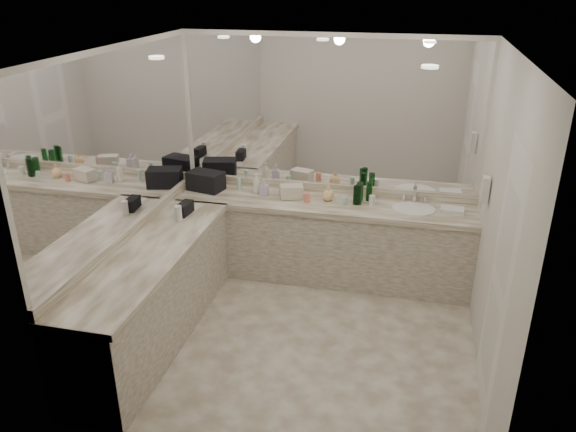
% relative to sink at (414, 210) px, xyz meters
% --- Properties ---
extents(floor, '(3.20, 3.20, 0.00)m').
position_rel_sink_xyz_m(floor, '(-0.95, -1.20, -0.90)').
color(floor, beige).
rests_on(floor, ground).
extents(ceiling, '(3.20, 3.20, 0.00)m').
position_rel_sink_xyz_m(ceiling, '(-0.95, -1.20, 1.71)').
color(ceiling, white).
rests_on(ceiling, floor).
extents(wall_back, '(3.20, 0.02, 2.60)m').
position_rel_sink_xyz_m(wall_back, '(-0.95, 0.30, 0.41)').
color(wall_back, beige).
rests_on(wall_back, floor).
extents(wall_left, '(0.02, 3.00, 2.60)m').
position_rel_sink_xyz_m(wall_left, '(-2.55, -1.20, 0.41)').
color(wall_left, beige).
rests_on(wall_left, floor).
extents(wall_right, '(0.02, 3.00, 2.60)m').
position_rel_sink_xyz_m(wall_right, '(0.65, -1.20, 0.41)').
color(wall_right, beige).
rests_on(wall_right, floor).
extents(vanity_back_base, '(3.20, 0.60, 0.84)m').
position_rel_sink_xyz_m(vanity_back_base, '(-0.95, 0.00, -0.48)').
color(vanity_back_base, beige).
rests_on(vanity_back_base, floor).
extents(vanity_back_top, '(3.20, 0.64, 0.06)m').
position_rel_sink_xyz_m(vanity_back_top, '(-0.95, -0.01, -0.03)').
color(vanity_back_top, beige).
rests_on(vanity_back_top, vanity_back_base).
extents(vanity_left_base, '(0.60, 2.40, 0.84)m').
position_rel_sink_xyz_m(vanity_left_base, '(-2.25, -1.50, -0.48)').
color(vanity_left_base, beige).
rests_on(vanity_left_base, floor).
extents(vanity_left_top, '(0.64, 2.42, 0.06)m').
position_rel_sink_xyz_m(vanity_left_top, '(-2.24, -1.50, -0.03)').
color(vanity_left_top, beige).
rests_on(vanity_left_top, vanity_left_base).
extents(backsplash_back, '(3.20, 0.04, 0.10)m').
position_rel_sink_xyz_m(backsplash_back, '(-0.95, 0.28, 0.05)').
color(backsplash_back, beige).
rests_on(backsplash_back, vanity_back_top).
extents(backsplash_left, '(0.04, 3.00, 0.10)m').
position_rel_sink_xyz_m(backsplash_left, '(-2.53, -1.20, 0.05)').
color(backsplash_left, beige).
rests_on(backsplash_left, vanity_left_top).
extents(mirror_back, '(3.12, 0.01, 1.55)m').
position_rel_sink_xyz_m(mirror_back, '(-0.95, 0.29, 0.88)').
color(mirror_back, white).
rests_on(mirror_back, wall_back).
extents(mirror_left, '(0.01, 2.92, 1.55)m').
position_rel_sink_xyz_m(mirror_left, '(-2.54, -1.20, 0.88)').
color(mirror_left, white).
rests_on(mirror_left, wall_left).
extents(sink, '(0.44, 0.44, 0.03)m').
position_rel_sink_xyz_m(sink, '(0.00, 0.00, 0.00)').
color(sink, white).
rests_on(sink, vanity_back_top).
extents(faucet, '(0.24, 0.16, 0.14)m').
position_rel_sink_xyz_m(faucet, '(0.00, 0.21, 0.07)').
color(faucet, silver).
rests_on(faucet, vanity_back_top).
extents(wall_phone, '(0.06, 0.10, 0.24)m').
position_rel_sink_xyz_m(wall_phone, '(0.61, -0.50, 0.46)').
color(wall_phone, white).
rests_on(wall_phone, wall_right).
extents(door, '(0.02, 0.82, 2.10)m').
position_rel_sink_xyz_m(door, '(0.64, -1.70, 0.16)').
color(door, white).
rests_on(door, wall_right).
extents(black_toiletry_bag, '(0.43, 0.32, 0.22)m').
position_rel_sink_xyz_m(black_toiletry_bag, '(-2.29, 0.05, 0.11)').
color(black_toiletry_bag, black).
rests_on(black_toiletry_bag, vanity_back_top).
extents(black_bag_spill, '(0.12, 0.23, 0.12)m').
position_rel_sink_xyz_m(black_bag_spill, '(-2.25, -0.65, 0.06)').
color(black_bag_spill, black).
rests_on(black_bag_spill, vanity_left_top).
extents(cream_cosmetic_case, '(0.27, 0.22, 0.14)m').
position_rel_sink_xyz_m(cream_cosmetic_case, '(-1.30, 0.02, 0.07)').
color(cream_cosmetic_case, beige).
rests_on(cream_cosmetic_case, vanity_back_top).
extents(hand_towel, '(0.25, 0.18, 0.04)m').
position_rel_sink_xyz_m(hand_towel, '(0.38, 0.02, 0.02)').
color(hand_towel, white).
rests_on(hand_towel, vanity_back_top).
extents(lotion_left, '(0.07, 0.07, 0.16)m').
position_rel_sink_xyz_m(lotion_left, '(-2.25, -0.81, 0.08)').
color(lotion_left, white).
rests_on(lotion_left, vanity_left_top).
extents(soap_bottle_a, '(0.11, 0.11, 0.22)m').
position_rel_sink_xyz_m(soap_bottle_a, '(-1.71, 0.09, 0.12)').
color(soap_bottle_a, white).
rests_on(soap_bottle_a, vanity_back_top).
extents(soap_bottle_b, '(0.09, 0.09, 0.19)m').
position_rel_sink_xyz_m(soap_bottle_b, '(-1.61, 0.03, 0.10)').
color(soap_bottle_b, silver).
rests_on(soap_bottle_b, vanity_back_top).
extents(soap_bottle_c, '(0.13, 0.13, 0.16)m').
position_rel_sink_xyz_m(soap_bottle_c, '(-0.90, 0.05, 0.09)').
color(soap_bottle_c, '#F7C582').
rests_on(soap_bottle_c, vanity_back_top).
extents(green_bottle_0, '(0.06, 0.06, 0.20)m').
position_rel_sink_xyz_m(green_bottle_0, '(-0.60, 0.00, 0.11)').
color(green_bottle_0, '#0E5018').
rests_on(green_bottle_0, vanity_back_top).
extents(green_bottle_1, '(0.06, 0.06, 0.21)m').
position_rel_sink_xyz_m(green_bottle_1, '(-0.48, 0.14, 0.11)').
color(green_bottle_1, '#0E5018').
rests_on(green_bottle_1, vanity_back_top).
extents(green_bottle_2, '(0.07, 0.07, 0.20)m').
position_rel_sink_xyz_m(green_bottle_2, '(-0.57, 0.13, 0.10)').
color(green_bottle_2, '#0E5018').
rests_on(green_bottle_2, vanity_back_top).
extents(green_bottle_3, '(0.07, 0.07, 0.22)m').
position_rel_sink_xyz_m(green_bottle_3, '(-0.57, 0.01, 0.11)').
color(green_bottle_3, '#0E5018').
rests_on(green_bottle_3, vanity_back_top).
extents(amenity_bottle_0, '(0.06, 0.06, 0.09)m').
position_rel_sink_xyz_m(amenity_bottle_0, '(-0.71, -0.04, 0.05)').
color(amenity_bottle_0, silver).
rests_on(amenity_bottle_0, vanity_back_top).
extents(amenity_bottle_1, '(0.06, 0.06, 0.10)m').
position_rel_sink_xyz_m(amenity_bottle_1, '(-0.43, 0.03, 0.06)').
color(amenity_bottle_1, white).
rests_on(amenity_bottle_1, vanity_back_top).
extents(amenity_bottle_2, '(0.06, 0.06, 0.10)m').
position_rel_sink_xyz_m(amenity_bottle_2, '(-1.43, 0.12, 0.05)').
color(amenity_bottle_2, silver).
rests_on(amenity_bottle_2, vanity_back_top).
extents(amenity_bottle_3, '(0.04, 0.04, 0.13)m').
position_rel_sink_xyz_m(amenity_bottle_3, '(-1.93, 0.14, 0.07)').
color(amenity_bottle_3, silver).
rests_on(amenity_bottle_3, vanity_back_top).
extents(amenity_bottle_4, '(0.06, 0.06, 0.10)m').
position_rel_sink_xyz_m(amenity_bottle_4, '(-1.11, -0.05, 0.06)').
color(amenity_bottle_4, '#E57F66').
rests_on(amenity_bottle_4, vanity_back_top).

